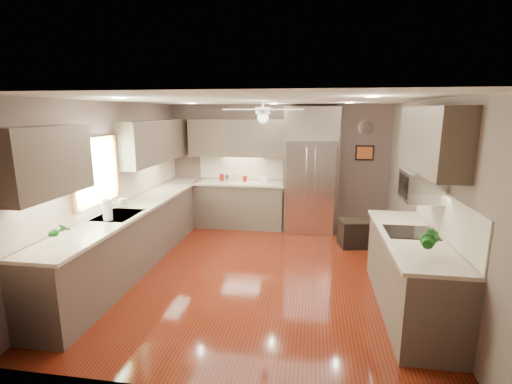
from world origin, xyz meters
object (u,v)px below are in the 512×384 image
(canister_a, at_px, (222,177))
(canister_c, at_px, (235,177))
(potted_plant_left, at_px, (60,231))
(potted_plant_right, at_px, (431,240))
(bowl, at_px, (265,181))
(microwave, at_px, (421,186))
(canister_b, at_px, (227,178))
(refrigerator, at_px, (311,172))
(canister_d, at_px, (245,179))
(paper_towel, at_px, (107,210))
(soap_bottle, at_px, (123,201))
(stool, at_px, (352,233))

(canister_a, bearing_deg, canister_c, -4.97)
(potted_plant_left, xyz_separation_m, potted_plant_right, (3.88, 0.22, 0.03))
(bowl, distance_m, microwave, 3.59)
(potted_plant_right, relative_size, microwave, 0.62)
(canister_b, relative_size, refrigerator, 0.06)
(canister_c, relative_size, microwave, 0.35)
(canister_b, distance_m, canister_d, 0.37)
(potted_plant_left, bearing_deg, paper_towel, 87.57)
(canister_c, relative_size, bowl, 0.94)
(canister_b, bearing_deg, microwave, -42.10)
(canister_c, xyz_separation_m, canister_d, (0.19, 0.05, -0.03))
(potted_plant_left, bearing_deg, refrigerator, 55.07)
(canister_a, height_order, canister_b, canister_a)
(microwave, bearing_deg, soap_bottle, 173.57)
(canister_c, bearing_deg, canister_a, 175.03)
(canister_d, relative_size, bowl, 0.59)
(soap_bottle, xyz_separation_m, potted_plant_right, (3.99, -1.35, 0.08))
(refrigerator, bearing_deg, paper_towel, -131.99)
(paper_towel, bearing_deg, canister_c, 69.75)
(canister_b, distance_m, stool, 2.73)
(stool, bearing_deg, soap_bottle, -158.30)
(soap_bottle, relative_size, potted_plant_right, 0.54)
(canister_b, xyz_separation_m, microwave, (3.02, -2.73, 0.47))
(refrigerator, distance_m, paper_towel, 3.93)
(bowl, xyz_separation_m, microwave, (2.25, -2.75, 0.51))
(canister_c, distance_m, microwave, 4.00)
(paper_towel, bearing_deg, potted_plant_right, -10.00)
(canister_d, height_order, refrigerator, refrigerator)
(soap_bottle, height_order, potted_plant_left, potted_plant_left)
(bowl, relative_size, stool, 0.40)
(canister_a, xyz_separation_m, stool, (2.59, -0.91, -0.78))
(canister_b, height_order, refrigerator, refrigerator)
(soap_bottle, bearing_deg, bowl, 50.94)
(canister_d, height_order, potted_plant_right, potted_plant_right)
(soap_bottle, distance_m, microwave, 4.15)
(microwave, xyz_separation_m, paper_towel, (-3.95, -0.21, -0.40))
(microwave, bearing_deg, canister_c, 136.02)
(canister_a, relative_size, stool, 0.28)
(canister_c, distance_m, potted_plant_right, 4.56)
(canister_c, distance_m, paper_towel, 3.16)
(microwave, distance_m, paper_towel, 3.98)
(potted_plant_right, height_order, paper_towel, potted_plant_right)
(soap_bottle, relative_size, refrigerator, 0.08)
(canister_d, relative_size, soap_bottle, 0.66)
(soap_bottle, xyz_separation_m, paper_towel, (0.15, -0.67, 0.05))
(bowl, bearing_deg, paper_towel, -119.98)
(canister_c, bearing_deg, microwave, -43.98)
(canister_b, distance_m, refrigerator, 1.71)
(potted_plant_left, height_order, refrigerator, refrigerator)
(microwave, bearing_deg, potted_plant_left, -164.49)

